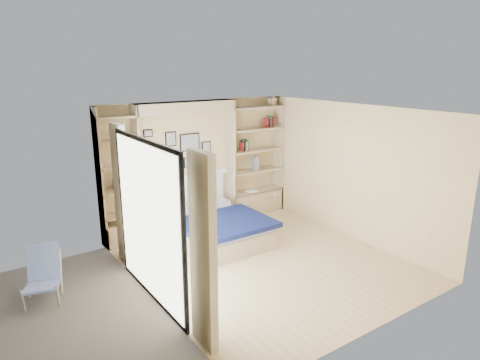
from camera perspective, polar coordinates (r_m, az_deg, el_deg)
ground at (r=7.22m, az=3.26°, el=-10.85°), size 4.50×4.50×0.00m
room_shell at (r=7.84m, az=-5.69°, el=-0.36°), size 4.50×4.50×4.50m
bed at (r=7.94m, az=-3.33°, el=-6.29°), size 1.59×1.99×1.07m
photo_gallery at (r=8.30m, az=-8.54°, el=4.15°), size 1.48×0.02×0.82m
reading_lamps at (r=8.28m, az=-6.78°, el=0.62°), size 1.92×0.12×0.15m
shelf_decor at (r=8.93m, az=0.84°, el=5.61°), size 3.62×0.23×2.03m
deck at (r=6.02m, az=-26.62°, el=-18.32°), size 3.20×4.00×0.05m
deck_chair at (r=6.63m, az=-24.80°, el=-11.39°), size 0.65×0.84×0.75m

